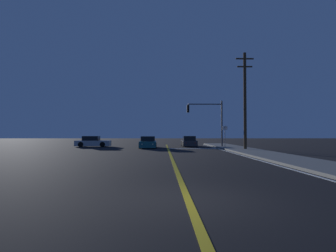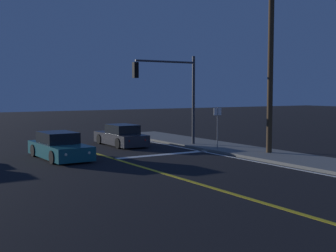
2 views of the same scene
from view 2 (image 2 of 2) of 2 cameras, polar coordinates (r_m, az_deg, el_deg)
lane_line_center at (r=14.20m, az=12.00°, el=-9.51°), size 0.20×41.32×0.01m
stop_bar at (r=24.27m, az=-0.71°, el=-3.65°), size 5.70×0.50×0.01m
car_side_waiting_teal at (r=23.51m, az=-13.61°, el=-2.62°), size 2.06×4.78×1.34m
car_mid_block_charcoal at (r=28.55m, az=-5.98°, el=-1.31°), size 1.86×4.66×1.34m
traffic_signal_near_right at (r=27.09m, az=0.54°, el=5.12°), size 4.28×0.28×5.58m
utility_pole_right at (r=24.52m, az=12.87°, el=8.21°), size 1.80×0.30×9.75m
street_sign_corner at (r=25.59m, az=6.30°, el=0.53°), size 0.56×0.07×2.52m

